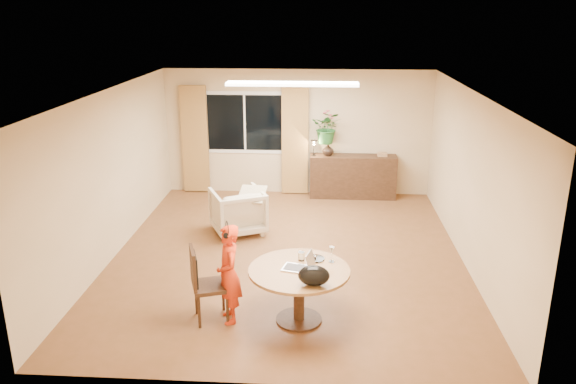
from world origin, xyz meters
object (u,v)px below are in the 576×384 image
object	(u,v)px
sideboard	(353,176)
dining_table	(299,280)
child	(229,274)
armchair	(238,211)
dining_chair	(211,284)

from	to	relation	value
sideboard	dining_table	bearing A→B (deg)	-100.20
child	armchair	bearing A→B (deg)	166.69
dining_chair	sideboard	size ratio (longest dim) A/B	0.56
dining_table	armchair	size ratio (longest dim) A/B	1.45
child	sideboard	distance (m)	5.31
armchair	sideboard	distance (m)	2.96
dining_table	sideboard	distance (m)	5.05
child	dining_table	bearing A→B (deg)	72.37
dining_table	sideboard	xyz separation A→B (m)	(0.89, 4.97, -0.12)
dining_table	child	bearing A→B (deg)	-177.88
dining_table	dining_chair	xyz separation A→B (m)	(-1.10, -0.03, -0.07)
child	sideboard	size ratio (longest dim) A/B	0.72
dining_chair	child	distance (m)	0.28
armchair	sideboard	bearing A→B (deg)	-159.74
child	sideboard	world-z (taller)	child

